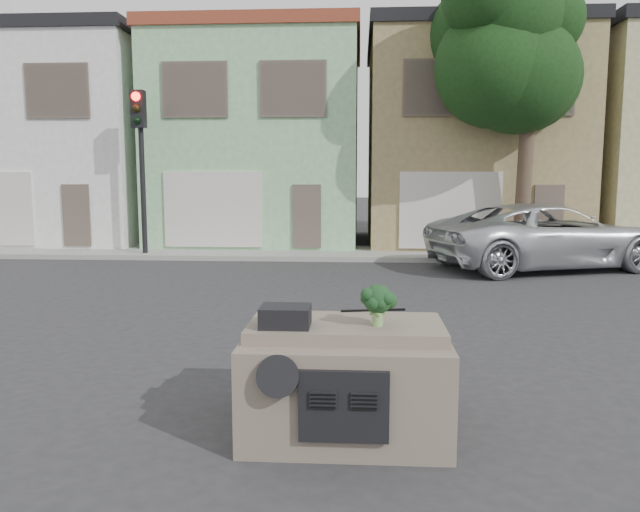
# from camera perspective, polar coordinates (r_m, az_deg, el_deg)

# --- Properties ---
(ground_plane) EXTENTS (120.00, 120.00, 0.00)m
(ground_plane) POSITION_cam_1_polar(r_m,az_deg,el_deg) (9.54, 2.77, -8.18)
(ground_plane) COLOR #303033
(ground_plane) RESTS_ON ground
(sidewalk) EXTENTS (40.00, 3.00, 0.15)m
(sidewalk) POSITION_cam_1_polar(r_m,az_deg,el_deg) (19.85, 3.24, 0.25)
(sidewalk) COLOR gray
(sidewalk) RESTS_ON ground
(townhouse_white) EXTENTS (7.20, 8.20, 7.55)m
(townhouse_white) POSITION_cam_1_polar(r_m,az_deg,el_deg) (26.20, -21.83, 9.60)
(townhouse_white) COLOR white
(townhouse_white) RESTS_ON ground
(townhouse_mint) EXTENTS (7.20, 8.20, 7.55)m
(townhouse_mint) POSITION_cam_1_polar(r_m,az_deg,el_deg) (23.99, -5.15, 10.34)
(townhouse_mint) COLOR #91CB90
(townhouse_mint) RESTS_ON ground
(townhouse_tan) EXTENTS (7.20, 8.20, 7.55)m
(townhouse_tan) POSITION_cam_1_polar(r_m,az_deg,el_deg) (24.03, 13.11, 10.18)
(townhouse_tan) COLOR #968356
(townhouse_tan) RESTS_ON ground
(silver_pickup) EXTENTS (7.04, 4.84, 1.79)m
(silver_pickup) POSITION_cam_1_polar(r_m,az_deg,el_deg) (18.17, 19.94, -1.10)
(silver_pickup) COLOR silver
(silver_pickup) RESTS_ON ground
(traffic_signal) EXTENTS (0.40, 0.40, 5.10)m
(traffic_signal) POSITION_cam_1_polar(r_m,az_deg,el_deg) (19.83, -16.02, 7.14)
(traffic_signal) COLOR black
(traffic_signal) RESTS_ON ground
(tree_near) EXTENTS (4.40, 4.00, 8.50)m
(tree_near) POSITION_cam_1_polar(r_m,az_deg,el_deg) (19.67, 18.37, 12.01)
(tree_near) COLOR #153412
(tree_near) RESTS_ON ground
(car_dashboard) EXTENTS (2.00, 1.80, 1.12)m
(car_dashboard) POSITION_cam_1_polar(r_m,az_deg,el_deg) (6.51, 2.40, -10.58)
(car_dashboard) COLOR #746658
(car_dashboard) RESTS_ON ground
(instrument_hump) EXTENTS (0.48, 0.38, 0.20)m
(instrument_hump) POSITION_cam_1_polar(r_m,az_deg,el_deg) (6.04, -3.18, -5.53)
(instrument_hump) COLOR black
(instrument_hump) RESTS_ON car_dashboard
(wiper_arm) EXTENTS (0.69, 0.15, 0.02)m
(wiper_arm) POSITION_cam_1_polar(r_m,az_deg,el_deg) (6.73, 4.89, -4.96)
(wiper_arm) COLOR black
(wiper_arm) RESTS_ON car_dashboard
(broccoli) EXTENTS (0.47, 0.47, 0.41)m
(broccoli) POSITION_cam_1_polar(r_m,az_deg,el_deg) (6.05, 5.30, -4.47)
(broccoli) COLOR black
(broccoli) RESTS_ON car_dashboard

